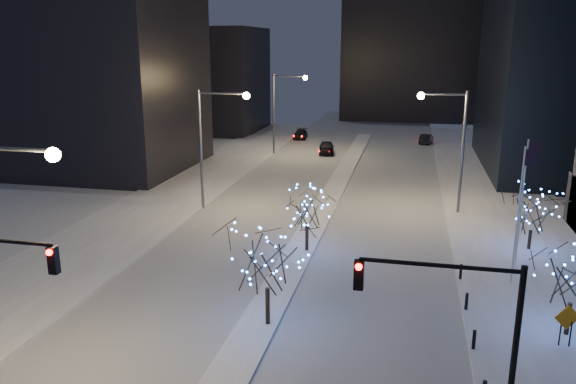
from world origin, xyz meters
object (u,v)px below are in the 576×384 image
(car_near, at_px, (326,148))
(street_lamp_east, at_px, (452,136))
(holiday_tree_median_far, at_px, (307,209))
(construction_sign, at_px, (567,321))
(street_lamp_w_far, at_px, (282,103))
(car_mid, at_px, (426,139))
(holiday_tree_median_near, at_px, (267,256))
(traffic_signal_east, at_px, (465,328))
(holiday_tree_plaza_near, at_px, (574,276))
(car_far, at_px, (300,134))
(street_lamp_w_mid, at_px, (212,133))
(holiday_tree_plaza_far, at_px, (533,210))

(car_near, bearing_deg, street_lamp_east, -68.04)
(holiday_tree_median_far, distance_m, construction_sign, 16.86)
(street_lamp_w_far, bearing_deg, car_mid, 34.04)
(street_lamp_w_far, bearing_deg, holiday_tree_median_near, -77.82)
(traffic_signal_east, xyz_separation_m, holiday_tree_plaza_near, (5.71, 9.36, -1.63))
(car_far, height_order, holiday_tree_median_near, holiday_tree_median_near)
(street_lamp_w_mid, distance_m, street_lamp_w_far, 25.00)
(construction_sign, bearing_deg, street_lamp_w_far, 102.23)
(street_lamp_w_far, distance_m, holiday_tree_median_near, 44.81)
(street_lamp_w_far, distance_m, construction_sign, 48.99)
(holiday_tree_plaza_far, bearing_deg, holiday_tree_plaza_near, -92.06)
(holiday_tree_plaza_far, bearing_deg, street_lamp_w_far, 128.85)
(holiday_tree_median_near, bearing_deg, street_lamp_w_mid, 116.76)
(street_lamp_w_mid, height_order, holiday_tree_median_far, street_lamp_w_mid)
(car_near, height_order, holiday_tree_median_near, holiday_tree_median_near)
(street_lamp_w_mid, bearing_deg, holiday_tree_plaza_far, -11.32)
(car_near, relative_size, car_far, 1.02)
(holiday_tree_plaza_near, bearing_deg, car_mid, 96.00)
(car_mid, height_order, construction_sign, construction_sign)
(holiday_tree_plaza_far, bearing_deg, holiday_tree_median_far, -166.71)
(holiday_tree_plaza_near, bearing_deg, car_near, 112.79)
(car_far, height_order, holiday_tree_plaza_near, holiday_tree_plaza_near)
(car_near, bearing_deg, holiday_tree_median_far, -91.47)
(street_lamp_east, bearing_deg, holiday_tree_median_near, -113.81)
(street_lamp_w_far, relative_size, car_near, 2.16)
(holiday_tree_plaza_far, bearing_deg, construction_sign, -93.52)
(holiday_tree_median_near, xyz_separation_m, holiday_tree_median_far, (0.00, 10.47, -0.68))
(street_lamp_w_mid, xyz_separation_m, holiday_tree_median_near, (9.44, -18.72, -2.81))
(traffic_signal_east, height_order, construction_sign, traffic_signal_east)
(holiday_tree_median_near, distance_m, holiday_tree_plaza_near, 14.31)
(street_lamp_w_far, relative_size, construction_sign, 4.89)
(traffic_signal_east, height_order, holiday_tree_median_far, traffic_signal_east)
(holiday_tree_median_far, bearing_deg, street_lamp_w_far, 105.85)
(car_mid, bearing_deg, construction_sign, 105.47)
(holiday_tree_plaza_near, xyz_separation_m, construction_sign, (-0.38, -1.19, -1.75))
(car_mid, bearing_deg, holiday_tree_plaza_near, 105.99)
(street_lamp_east, distance_m, holiday_tree_plaza_near, 20.44)
(car_mid, bearing_deg, street_lamp_w_far, 44.03)
(car_near, distance_m, holiday_tree_median_far, 35.09)
(street_lamp_east, distance_m, car_mid, 34.62)
(car_near, distance_m, car_far, 12.09)
(car_mid, bearing_deg, street_lamp_w_mid, 74.20)
(street_lamp_w_mid, bearing_deg, holiday_tree_median_near, -63.24)
(traffic_signal_east, relative_size, holiday_tree_plaza_far, 1.56)
(holiday_tree_plaza_near, bearing_deg, construction_sign, -107.52)
(holiday_tree_median_near, distance_m, holiday_tree_median_far, 10.49)
(traffic_signal_east, distance_m, car_far, 65.93)
(car_mid, distance_m, holiday_tree_median_far, 46.21)
(car_mid, bearing_deg, street_lamp_east, 101.81)
(holiday_tree_plaza_near, relative_size, construction_sign, 2.27)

